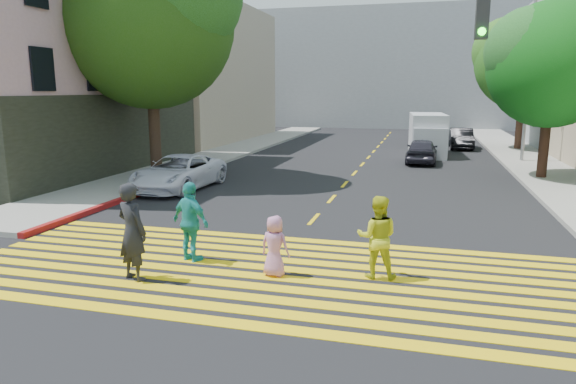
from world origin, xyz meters
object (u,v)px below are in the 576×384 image
at_px(white_sedan, 179,172).
at_px(pedestrian_extra, 191,222).
at_px(tree_left, 151,13).
at_px(white_van, 427,136).
at_px(dark_car_parked, 461,139).
at_px(tree_right_near, 554,58).
at_px(silver_car, 428,132).
at_px(pedestrian_child, 275,246).
at_px(pedestrian_woman, 377,237).
at_px(dark_car_near, 422,151).
at_px(tree_right_far, 527,55).
at_px(pedestrian_man, 132,232).

bearing_deg(white_sedan, pedestrian_extra, -59.14).
xyz_separation_m(tree_left, white_van, (11.31, 11.55, -5.77)).
height_order(pedestrian_extra, dark_car_parked, pedestrian_extra).
bearing_deg(tree_right_near, tree_left, -166.88).
bearing_deg(white_van, silver_car, 85.60).
height_order(tree_right_near, dark_car_parked, tree_right_near).
bearing_deg(white_van, pedestrian_child, -101.97).
bearing_deg(pedestrian_woman, dark_car_parked, -101.47).
distance_m(white_sedan, white_van, 16.51).
xyz_separation_m(white_sedan, dark_car_parked, (11.47, 17.82, 0.01)).
relative_size(dark_car_near, white_van, 0.74).
height_order(pedestrian_woman, pedestrian_extra, pedestrian_extra).
height_order(pedestrian_woman, dark_car_near, pedestrian_woman).
height_order(pedestrian_child, dark_car_near, dark_car_near).
height_order(silver_car, white_van, white_van).
bearing_deg(dark_car_near, dark_car_parked, -105.94).
bearing_deg(tree_right_near, tree_right_far, 85.66).
distance_m(pedestrian_woman, white_sedan, 11.35).
xyz_separation_m(tree_right_far, dark_car_near, (-5.96, -7.44, -5.24)).
xyz_separation_m(pedestrian_man, pedestrian_child, (2.69, 0.94, -0.36)).
height_order(tree_right_far, dark_car_near, tree_right_far).
bearing_deg(pedestrian_man, pedestrian_child, -139.95).
xyz_separation_m(tree_left, pedestrian_child, (8.31, -10.27, -6.28)).
bearing_deg(pedestrian_man, tree_right_near, -104.19).
bearing_deg(pedestrian_extra, pedestrian_man, 88.33).
bearing_deg(tree_right_far, dark_car_near, -128.69).
distance_m(tree_right_far, pedestrian_man, 29.31).
distance_m(pedestrian_woman, pedestrian_child, 2.10).
xyz_separation_m(pedestrian_man, white_van, (5.70, 22.76, 0.15)).
height_order(silver_car, dark_car_parked, silver_car).
xyz_separation_m(pedestrian_child, white_van, (3.00, 21.82, 0.51)).
distance_m(tree_right_far, white_sedan, 23.58).
bearing_deg(tree_right_far, tree_left, -137.93).
height_order(tree_right_far, pedestrian_child, tree_right_far).
bearing_deg(tree_left, white_van, 45.60).
relative_size(pedestrian_child, white_sedan, 0.27).
distance_m(tree_left, white_sedan, 6.91).
bearing_deg(tree_left, dark_car_parked, 49.37).
distance_m(tree_right_near, silver_car, 17.72).
bearing_deg(pedestrian_woman, silver_car, -96.37).
distance_m(white_sedan, silver_car, 24.22).
distance_m(silver_car, dark_car_parked, 5.01).
xyz_separation_m(tree_right_far, pedestrian_child, (-8.70, -25.62, -5.26)).
height_order(dark_car_near, silver_car, silver_car).
distance_m(pedestrian_child, dark_car_parked, 26.51).
relative_size(dark_car_parked, white_van, 0.77).
relative_size(pedestrian_extra, white_sedan, 0.38).
bearing_deg(tree_right_far, pedestrian_man, -113.21).
bearing_deg(pedestrian_woman, pedestrian_extra, -4.07).
bearing_deg(dark_car_near, tree_right_far, -127.25).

